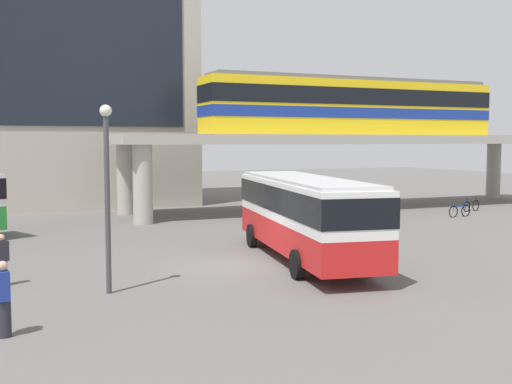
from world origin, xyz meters
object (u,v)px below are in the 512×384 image
bicycle_orange (294,219)px  pedestrian_walking_across (2,262)px  bicycle_green (356,210)px  bicycle_silver (328,217)px  pedestrian_at_kerb (4,301)px  bus_main (304,209)px  bicycle_black (471,206)px  bicycle_blue (460,211)px  bicycle_brown (309,215)px  train (353,106)px

bicycle_orange → pedestrian_walking_across: bearing=-148.4°
bicycle_green → pedestrian_walking_across: bearing=-150.3°
bicycle_silver → pedestrian_at_kerb: (-17.37, -15.15, 0.51)m
bus_main → bicycle_black: bearing=31.1°
bicycle_silver → bicycle_blue: 8.82m
bicycle_silver → bicycle_green: size_ratio=1.01×
bicycle_brown → bicycle_orange: bearing=-139.9°
bicycle_black → bicycle_brown: (-12.19, -0.26, 0.00)m
pedestrian_at_kerb → bicycle_blue: bearing=29.0°
bicycle_blue → bicycle_orange: bearing=177.7°
bicycle_green → bicycle_blue: (5.60, -2.86, 0.00)m
bicycle_orange → bus_main: bearing=-114.4°
bicycle_blue → pedestrian_at_kerb: bearing=-151.0°
bicycle_green → train: bearing=61.7°
train → bus_main: train is taller
train → pedestrian_walking_across: 28.15m
train → bicycle_orange: size_ratio=11.88×
train → bicycle_silver: size_ratio=11.82×
bus_main → pedestrian_walking_across: bus_main is taller
train → bicycle_black: size_ratio=12.17×
bicycle_blue → bicycle_green: bearing=153.0°
bicycle_orange → bicycle_blue: (11.06, -0.44, 0.00)m
pedestrian_walking_across → pedestrian_at_kerb: bearing=-90.7°
bicycle_blue → train: bearing=117.3°
bicycle_brown → pedestrian_at_kerb: bearing=-135.7°
bus_main → bicycle_blue: size_ratio=6.33×
bicycle_orange → bicycle_blue: bearing=-2.3°
bicycle_green → bicycle_blue: bearing=-27.0°
bus_main → bicycle_green: bearing=50.4°
bicycle_orange → bicycle_silver: bearing=5.1°
bicycle_blue → pedestrian_walking_across: bearing=-161.3°
bicycle_black → bicycle_orange: size_ratio=0.98×
bus_main → train: bearing=53.0°
bicycle_silver → bicycle_blue: bearing=-4.2°
bicycle_blue → pedestrian_walking_across: pedestrian_walking_across is taller
bicycle_silver → bicycle_brown: 1.34m
train → bicycle_black: train is taller
bicycle_silver → bicycle_black: (11.61, 1.47, 0.00)m
bicycle_brown → pedestrian_at_kerb: size_ratio=0.95×
bicycle_black → bicycle_silver: bearing=-172.8°
bus_main → pedestrian_walking_across: 10.93m
bus_main → bicycle_brown: bearing=61.2°
train → bicycle_brown: 10.14m
train → pedestrian_at_kerb: train is taller
bicycle_brown → pedestrian_at_kerb: (-16.79, -16.36, 0.51)m
bicycle_silver → pedestrian_at_kerb: bearing=-138.9°
bus_main → bicycle_black: bus_main is taller
train → pedestrian_walking_across: train is taller
bicycle_silver → pedestrian_at_kerb: 23.05m
bicycle_silver → bicycle_green: same height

